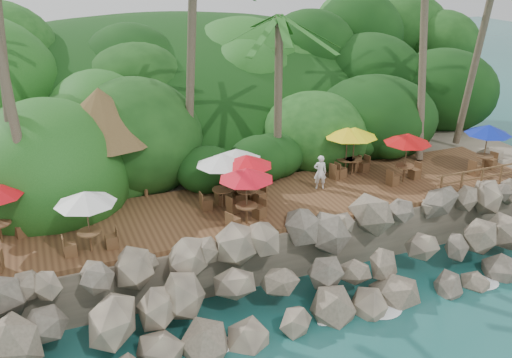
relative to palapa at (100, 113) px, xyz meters
name	(u,v)px	position (x,y,z in m)	size (l,w,h in m)	color
ground	(321,332)	(5.54, -9.80, -5.79)	(140.00, 140.00, 0.00)	#19514F
land_base	(192,155)	(5.54, 6.20, -4.74)	(32.00, 25.20, 2.10)	gray
jungle_hill	(163,135)	(5.54, 13.70, -5.79)	(44.80, 28.00, 15.40)	#143811
seawall	(297,274)	(5.54, -7.80, -4.64)	(29.00, 4.00, 2.30)	gray
terrace	(256,205)	(5.54, -3.80, -3.59)	(26.00, 5.00, 0.20)	brown
jungle_foliage	(197,178)	(5.54, 5.20, -5.79)	(44.00, 16.00, 12.00)	#143811
foam_line	(317,326)	(5.54, -9.50, -5.76)	(25.20, 0.80, 0.06)	white
palapa	(100,113)	(0.00, 0.00, 0.00)	(5.00, 5.00, 4.60)	brown
dining_clusters	(254,163)	(5.36, -4.00, -1.57)	(24.30, 5.13, 2.32)	brown
railing	(492,174)	(15.91, -6.15, -2.88)	(6.10, 0.10, 1.00)	brown
waiter	(320,172)	(8.73, -3.44, -2.70)	(0.57, 0.38, 1.57)	white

